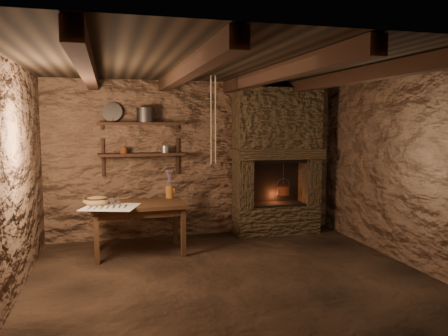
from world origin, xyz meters
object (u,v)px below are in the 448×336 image
object	(u,v)px
stoneware_jug	(170,186)
red_pot	(283,190)
wooden_bowl	(97,201)
iron_stockpot	(146,116)
work_table	(139,227)

from	to	relation	value
stoneware_jug	red_pot	distance (m)	1.86
wooden_bowl	iron_stockpot	xyz separation A→B (m)	(0.70, 0.63, 1.13)
iron_stockpot	red_pot	distance (m)	2.43
work_table	red_pot	distance (m)	2.39
work_table	wooden_bowl	distance (m)	0.64
wooden_bowl	iron_stockpot	size ratio (longest dim) A/B	1.43
work_table	wooden_bowl	size ratio (longest dim) A/B	3.37
work_table	stoneware_jug	xyz separation A→B (m)	(0.46, 0.29, 0.49)
stoneware_jug	wooden_bowl	world-z (taller)	stoneware_jug
iron_stockpot	red_pot	world-z (taller)	iron_stockpot
iron_stockpot	wooden_bowl	bearing A→B (deg)	-138.16
stoneware_jug	red_pot	bearing A→B (deg)	-13.71
work_table	red_pot	xyz separation A→B (m)	(2.30, 0.54, 0.32)
stoneware_jug	wooden_bowl	xyz separation A→B (m)	(-0.99, -0.26, -0.13)
work_table	red_pot	bearing A→B (deg)	11.07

